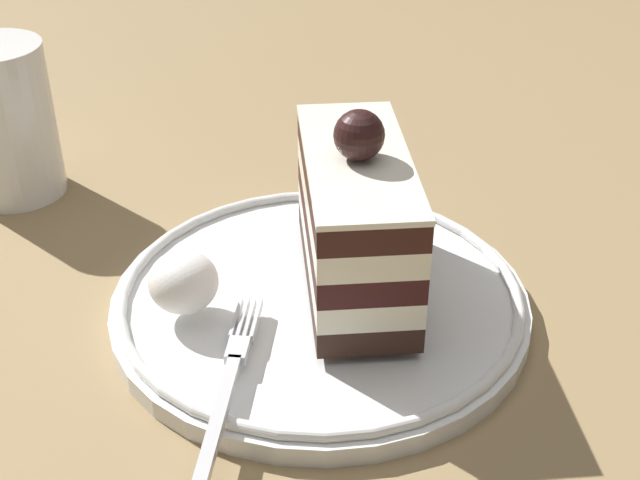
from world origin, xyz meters
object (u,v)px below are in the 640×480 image
at_px(whipped_cream_dollop, 183,282).
at_px(cake_slice, 356,218).
at_px(drink_glass_near, 2,133).
at_px(fork, 230,377).
at_px(dessert_plate, 320,300).

bearing_deg(whipped_cream_dollop, cake_slice, -42.06).
bearing_deg(whipped_cream_dollop, drink_glass_near, 74.86).
height_order(cake_slice, drink_glass_near, cake_slice).
relative_size(whipped_cream_dollop, fork, 0.31).
bearing_deg(dessert_plate, cake_slice, -34.41).
bearing_deg(whipped_cream_dollop, dessert_plate, -44.24).
height_order(dessert_plate, cake_slice, cake_slice).
bearing_deg(dessert_plate, whipped_cream_dollop, 135.76).
bearing_deg(drink_glass_near, cake_slice, -86.55).
height_order(cake_slice, whipped_cream_dollop, cake_slice).
relative_size(cake_slice, fork, 1.14).
bearing_deg(fork, dessert_plate, 2.94).
bearing_deg(cake_slice, drink_glass_near, 93.45).
height_order(dessert_plate, whipped_cream_dollop, whipped_cream_dollop).
bearing_deg(cake_slice, whipped_cream_dollop, 137.94).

